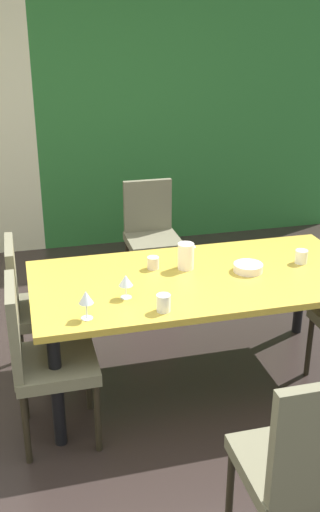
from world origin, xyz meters
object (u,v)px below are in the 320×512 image
object	(u,v)px
serving_bowl_rear	(248,268)
chair_head_near	(303,462)
dining_table	(199,287)
pitcher_near_window	(186,256)
chair_left_far	(35,301)
wine_glass_north	(126,281)
cup_left	(163,303)
wine_glass_south	(86,298)
cup_center	(153,263)
chair_left_near	(40,354)
cup_near_shelf	(301,257)
chair_head_far	(151,231)

from	to	relation	value
serving_bowl_rear	chair_head_near	bearing A→B (deg)	-103.44
dining_table	pitcher_near_window	bearing A→B (deg)	109.21
chair_left_far	pitcher_near_window	bearing A→B (deg)	78.81
chair_left_far	wine_glass_north	distance (m)	0.78
chair_head_near	serving_bowl_rear	world-z (taller)	chair_head_near
serving_bowl_rear	chair_left_far	bearing A→B (deg)	165.86
cup_left	wine_glass_south	bearing A→B (deg)	177.47
wine_glass_north	pitcher_near_window	world-z (taller)	pitcher_near_window
wine_glass_south	wine_glass_north	bearing A→B (deg)	37.26
pitcher_near_window	cup_center	bearing A→B (deg)	166.64
chair_left_near	wine_glass_north	world-z (taller)	chair_left_near
wine_glass_north	serving_bowl_rear	xyz separation A→B (m)	(0.81, 0.17, -0.08)
pitcher_near_window	cup_near_shelf	bearing A→B (deg)	-7.74
chair_head_near	serving_bowl_rear	bearing A→B (deg)	76.56
dining_table	serving_bowl_rear	distance (m)	0.33
chair_left_near	cup_left	xyz separation A→B (m)	(0.67, -0.06, 0.25)
chair_left_near	cup_center	world-z (taller)	chair_left_near
serving_bowl_rear	pitcher_near_window	distance (m)	0.40
chair_left_near	serving_bowl_rear	xyz separation A→B (m)	(1.32, 0.32, 0.23)
dining_table	cup_near_shelf	xyz separation A→B (m)	(0.70, 0.03, 0.12)
cup_left	cup_near_shelf	bearing A→B (deg)	22.09
wine_glass_south	pitcher_near_window	world-z (taller)	pitcher_near_window
cup_center	pitcher_near_window	size ratio (longest dim) A/B	0.46
cup_left	serving_bowl_rear	bearing A→B (deg)	30.23
chair_left_far	pitcher_near_window	world-z (taller)	chair_left_far
chair_head_far	wine_glass_south	size ratio (longest dim) A/B	5.94
chair_left_far	wine_glass_south	world-z (taller)	chair_left_far
dining_table	cup_near_shelf	distance (m)	0.71
chair_head_far	wine_glass_south	distance (m)	1.99
wine_glass_south	cup_left	xyz separation A→B (m)	(0.41, -0.02, -0.07)
chair_head_far	wine_glass_south	bearing A→B (deg)	66.52
chair_head_far	wine_glass_south	xyz separation A→B (m)	(-0.78, -1.80, 0.33)
wine_glass_south	cup_near_shelf	distance (m)	1.50
chair_head_far	cup_center	size ratio (longest dim) A/B	12.27
serving_bowl_rear	cup_center	xyz separation A→B (m)	(-0.57, 0.19, 0.01)
chair_left_far	cup_center	world-z (taller)	chair_left_far
chair_head_far	wine_glass_north	distance (m)	1.72
chair_head_near	chair_left_near	distance (m)	1.48
chair_left_near	chair_left_far	xyz separation A→B (m)	(0.00, 0.65, -0.01)
chair_left_far	cup_center	size ratio (longest dim) A/B	12.24
wine_glass_north	chair_head_near	bearing A→B (deg)	-69.44
dining_table	cup_center	xyz separation A→B (m)	(-0.25, 0.18, 0.11)
dining_table	chair_left_near	xyz separation A→B (m)	(-1.00, -0.33, -0.13)
chair_head_near	serving_bowl_rear	size ratio (longest dim) A/B	5.55
wine_glass_north	serving_bowl_rear	distance (m)	0.84
dining_table	wine_glass_north	bearing A→B (deg)	-160.34
wine_glass_south	cup_left	distance (m)	0.42
chair_head_near	cup_center	xyz separation A→B (m)	(-0.23, 1.62, 0.23)
cup_center	serving_bowl_rear	bearing A→B (deg)	-18.66
chair_head_near	chair_left_far	world-z (taller)	chair_head_near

